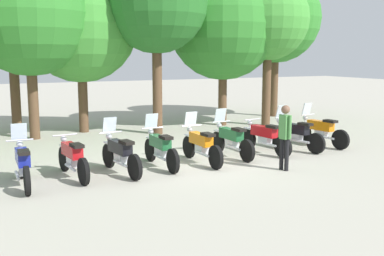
{
  "coord_description": "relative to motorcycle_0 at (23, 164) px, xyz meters",
  "views": [
    {
      "loc": [
        -5.63,
        -11.26,
        2.98
      ],
      "look_at": [
        0.0,
        0.5,
        0.9
      ],
      "focal_mm": 43.23,
      "sensor_mm": 36.0,
      "label": 1
    }
  ],
  "objects": [
    {
      "name": "ground_plane",
      "position": [
        4.68,
        0.33,
        -0.52
      ],
      "size": [
        80.0,
        80.0,
        0.0
      ],
      "primitive_type": "plane",
      "color": "#ADA899"
    },
    {
      "name": "tree_7",
      "position": [
        12.34,
        7.57,
        4.15
      ],
      "size": [
        4.21,
        4.21,
        6.79
      ],
      "color": "brown",
      "rests_on": "ground_plane"
    },
    {
      "name": "motorcycle_6",
      "position": [
        7.02,
        0.6,
        -0.01
      ],
      "size": [
        0.62,
        2.18,
        0.99
      ],
      "rotation": [
        0.0,
        0.0,
        1.71
      ],
      "color": "black",
      "rests_on": "ground_plane"
    },
    {
      "name": "tree_5",
      "position": [
        8.65,
        6.12,
        3.66
      ],
      "size": [
        4.54,
        4.54,
        6.46
      ],
      "color": "brown",
      "rests_on": "ground_plane"
    },
    {
      "name": "motorcycle_1",
      "position": [
        1.17,
        0.24,
        -0.01
      ],
      "size": [
        0.62,
        2.19,
        0.99
      ],
      "rotation": [
        0.0,
        0.0,
        1.68
      ],
      "color": "black",
      "rests_on": "ground_plane"
    },
    {
      "name": "motorcycle_4",
      "position": [
        4.68,
        0.26,
        0.0
      ],
      "size": [
        0.62,
        2.19,
        1.37
      ],
      "rotation": [
        0.0,
        0.0,
        1.6
      ],
      "color": "black",
      "rests_on": "ground_plane"
    },
    {
      "name": "tree_4",
      "position": [
        5.35,
        5.23,
        4.34
      ],
      "size": [
        3.77,
        3.77,
        6.77
      ],
      "color": "brown",
      "rests_on": "ground_plane"
    },
    {
      "name": "person_0",
      "position": [
        6.26,
        -1.4,
        0.48
      ],
      "size": [
        0.27,
        0.41,
        1.7
      ],
      "rotation": [
        0.0,
        0.0,
        3.36
      ],
      "color": "black",
      "rests_on": "ground_plane"
    },
    {
      "name": "motorcycle_3",
      "position": [
        3.51,
        0.36,
        0.0
      ],
      "size": [
        0.62,
        2.19,
        1.37
      ],
      "rotation": [
        0.0,
        0.0,
        1.59
      ],
      "color": "black",
      "rests_on": "ground_plane"
    },
    {
      "name": "motorcycle_5",
      "position": [
        5.85,
        0.6,
        0.0
      ],
      "size": [
        0.62,
        2.19,
        1.37
      ],
      "rotation": [
        0.0,
        0.0,
        1.62
      ],
      "color": "black",
      "rests_on": "ground_plane"
    },
    {
      "name": "tree_6",
      "position": [
        10.27,
        5.24,
        3.87
      ],
      "size": [
        3.37,
        3.37,
        6.11
      ],
      "color": "brown",
      "rests_on": "ground_plane"
    },
    {
      "name": "motorcycle_2",
      "position": [
        2.33,
        0.14,
        0.0
      ],
      "size": [
        0.62,
        2.18,
        1.37
      ],
      "rotation": [
        0.0,
        0.0,
        1.71
      ],
      "color": "black",
      "rests_on": "ground_plane"
    },
    {
      "name": "motorcycle_7",
      "position": [
        8.18,
        0.61,
        0.0
      ],
      "size": [
        0.71,
        2.16,
        1.37
      ],
      "rotation": [
        0.0,
        0.0,
        1.78
      ],
      "color": "black",
      "rests_on": "ground_plane"
    },
    {
      "name": "tree_3",
      "position": [
        2.92,
        6.87,
        3.54
      ],
      "size": [
        4.31,
        4.31,
        6.23
      ],
      "color": "brown",
      "rests_on": "ground_plane"
    },
    {
      "name": "tree_2",
      "position": [
        1.0,
        6.13,
        3.85
      ],
      "size": [
        4.3,
        4.3,
        6.53
      ],
      "color": "brown",
      "rests_on": "ground_plane"
    },
    {
      "name": "motorcycle_8",
      "position": [
        9.35,
        0.78,
        0.0
      ],
      "size": [
        0.62,
        2.18,
        1.37
      ],
      "rotation": [
        0.0,
        0.0,
        1.72
      ],
      "color": "black",
      "rests_on": "ground_plane"
    },
    {
      "name": "motorcycle_0",
      "position": [
        0.0,
        0.0,
        0.0
      ],
      "size": [
        0.62,
        2.19,
        1.37
      ],
      "rotation": [
        0.0,
        0.0,
        1.56
      ],
      "color": "black",
      "rests_on": "ground_plane"
    }
  ]
}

